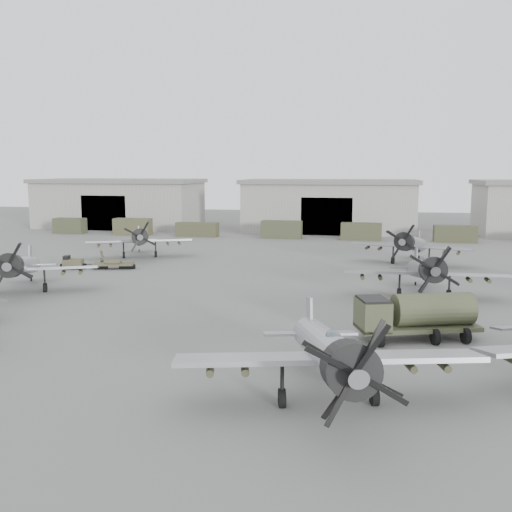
{
  "coord_description": "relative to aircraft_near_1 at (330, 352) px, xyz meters",
  "views": [
    {
      "loc": [
        6.3,
        -35.58,
        10.31
      ],
      "look_at": [
        -3.58,
        15.11,
        2.5
      ],
      "focal_mm": 40.0,
      "sensor_mm": 36.0,
      "label": 1
    }
  ],
  "objects": [
    {
      "name": "support_truck_0",
      "position": [
        -46.44,
        61.61,
        -1.23
      ],
      "size": [
        5.09,
        2.2,
        2.5
      ],
      "primitive_type": "cube",
      "color": "#3A3F29",
      "rests_on": "ground"
    },
    {
      "name": "aircraft_far_0",
      "position": [
        -24.92,
        38.99,
        -0.23
      ],
      "size": [
        12.12,
        10.98,
        4.95
      ],
      "rotation": [
        0.0,
        0.0,
        0.41
      ],
      "color": "gray",
      "rests_on": "ground"
    },
    {
      "name": "hangar_center",
      "position": [
        -4.9,
        73.58,
        1.89
      ],
      "size": [
        29.0,
        14.8,
        8.7
      ],
      "color": "#9E9D94",
      "rests_on": "ground"
    },
    {
      "name": "support_truck_5",
      "position": [
        13.97,
        61.61,
        -1.28
      ],
      "size": [
        5.97,
        2.2,
        2.39
      ],
      "primitive_type": "cube",
      "color": "#3A3C27",
      "rests_on": "ground"
    },
    {
      "name": "ground_crew",
      "position": [
        -26.63,
        32.67,
        -1.62
      ],
      "size": [
        0.46,
        0.66,
        1.71
      ],
      "primitive_type": "imported",
      "rotation": [
        0.0,
        0.0,
        1.65
      ],
      "color": "#45442D",
      "rests_on": "ground"
    },
    {
      "name": "aircraft_mid_0",
      "position": [
        -27.13,
        18.49,
        -0.15
      ],
      "size": [
        12.54,
        11.36,
        5.12
      ],
      "rotation": [
        0.0,
        0.0,
        0.41
      ],
      "color": "#9EA0A6",
      "rests_on": "ground"
    },
    {
      "name": "support_truck_3",
      "position": [
        -11.3,
        61.61,
        -1.16
      ],
      "size": [
        6.15,
        2.2,
        2.64
      ],
      "primitive_type": "cube",
      "color": "#3A402A",
      "rests_on": "ground"
    },
    {
      "name": "support_truck_1",
      "position": [
        -35.46,
        61.61,
        -1.17
      ],
      "size": [
        5.98,
        2.2,
        2.63
      ],
      "primitive_type": "cube",
      "color": "#44442D",
      "rests_on": "ground"
    },
    {
      "name": "support_truck_2",
      "position": [
        -24.69,
        61.61,
        -1.4
      ],
      "size": [
        6.54,
        2.2,
        2.17
      ],
      "primitive_type": "cube",
      "color": "#3E3F29",
      "rests_on": "ground"
    },
    {
      "name": "hangar_left",
      "position": [
        -42.9,
        73.58,
        1.89
      ],
      "size": [
        29.0,
        14.8,
        8.7
      ],
      "color": "#9E9D94",
      "rests_on": "ground"
    },
    {
      "name": "aircraft_mid_2",
      "position": [
        6.13,
        22.87,
        -0.12
      ],
      "size": [
        12.94,
        11.64,
        5.18
      ],
      "rotation": [
        0.0,
        0.0,
        0.04
      ],
      "color": "gray",
      "rests_on": "ground"
    },
    {
      "name": "aircraft_far_1",
      "position": [
        6.23,
        39.74,
        -0.14
      ],
      "size": [
        12.93,
        11.64,
        5.15
      ],
      "rotation": [
        0.0,
        0.0,
        -0.25
      ],
      "color": "gray",
      "rests_on": "ground"
    },
    {
      "name": "aircraft_near_1",
      "position": [
        0.0,
        0.0,
        0.0
      ],
      "size": [
        13.71,
        12.34,
        5.45
      ],
      "rotation": [
        0.0,
        0.0,
        0.25
      ],
      "color": "#999CA2",
      "rests_on": "ground"
    },
    {
      "name": "fuel_tanker",
      "position": [
        4.52,
        11.17,
        -0.84
      ],
      "size": [
        7.8,
        4.94,
        2.86
      ],
      "rotation": [
        0.0,
        0.0,
        0.31
      ],
      "color": "#3E432C",
      "rests_on": "ground"
    },
    {
      "name": "ground",
      "position": [
        -4.9,
        11.61,
        -2.48
      ],
      "size": [
        220.0,
        220.0,
        0.0
      ],
      "primitive_type": "plane",
      "color": "#535351",
      "rests_on": "ground"
    },
    {
      "name": "tug_trailer",
      "position": [
        -27.2,
        30.65,
        -1.93
      ],
      "size": [
        7.42,
        2.93,
        1.47
      ],
      "rotation": [
        0.0,
        0.0,
        0.22
      ],
      "color": "#44422D",
      "rests_on": "ground"
    },
    {
      "name": "support_truck_4",
      "position": [
        0.63,
        61.61,
        -1.21
      ],
      "size": [
        5.95,
        2.2,
        2.53
      ],
      "primitive_type": "cube",
      "color": "#3B3E28",
      "rests_on": "ground"
    }
  ]
}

